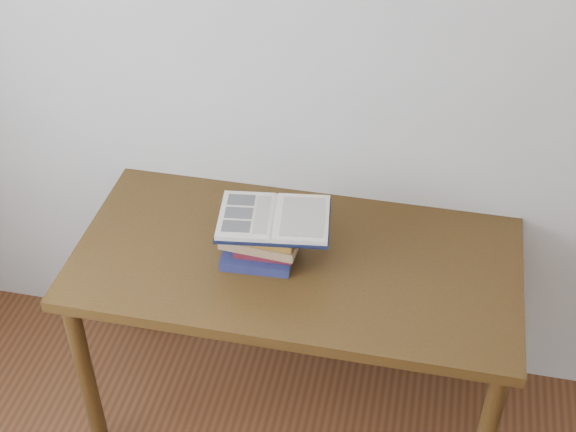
# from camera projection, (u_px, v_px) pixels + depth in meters

# --- Properties ---
(desk) EXTENTS (1.49, 0.74, 0.80)m
(desk) POSITION_uv_depth(u_px,v_px,m) (296.00, 279.00, 2.74)
(desk) COLOR #452D11
(desk) RESTS_ON ground
(book_stack) EXTENTS (0.26, 0.20, 0.16)m
(book_stack) POSITION_uv_depth(u_px,v_px,m) (263.00, 239.00, 2.63)
(book_stack) COLOR #19264B
(book_stack) RESTS_ON desk
(open_book) EXTENTS (0.39, 0.29, 0.03)m
(open_book) POSITION_uv_depth(u_px,v_px,m) (274.00, 218.00, 2.57)
(open_book) COLOR black
(open_book) RESTS_ON book_stack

